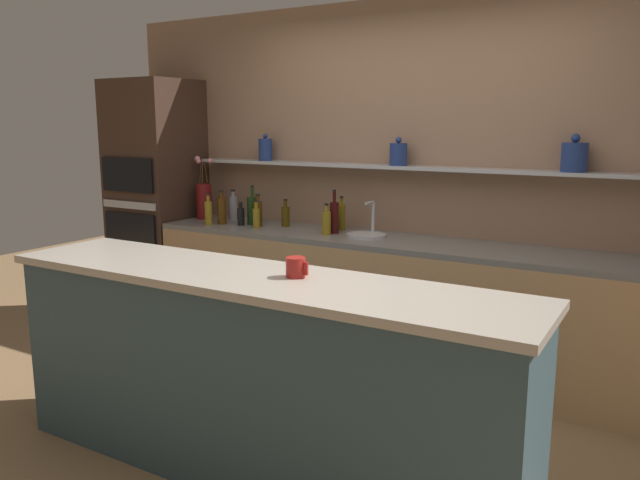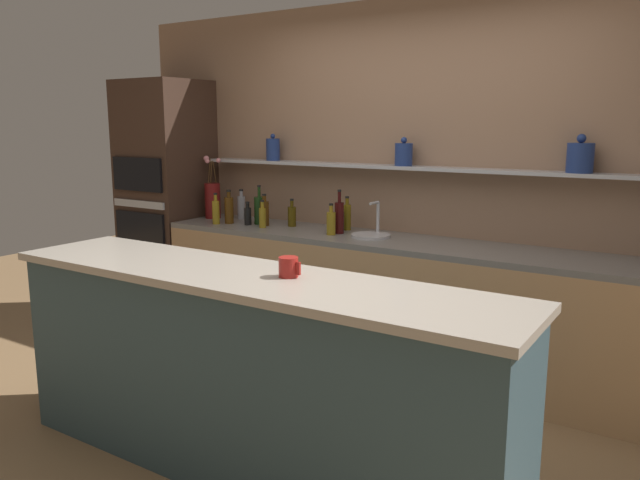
% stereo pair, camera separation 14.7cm
% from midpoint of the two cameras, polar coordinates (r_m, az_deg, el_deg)
% --- Properties ---
extents(ground_plane, '(12.00, 12.00, 0.00)m').
position_cam_midpoint_polar(ground_plane, '(3.65, -0.86, -17.51)').
color(ground_plane, olive).
extents(back_wall_unit, '(5.20, 0.28, 2.60)m').
position_cam_midpoint_polar(back_wall_unit, '(4.65, 10.13, 5.32)').
color(back_wall_unit, '#937056').
rests_on(back_wall_unit, ground_plane).
extents(back_counter_unit, '(3.66, 0.62, 0.92)m').
position_cam_midpoint_polar(back_counter_unit, '(4.51, 7.15, -5.66)').
color(back_counter_unit, tan).
rests_on(back_counter_unit, ground_plane).
extents(island_counter, '(2.73, 0.61, 1.02)m').
position_cam_midpoint_polar(island_counter, '(3.12, -5.23, -12.17)').
color(island_counter, '#334C56').
rests_on(island_counter, ground_plane).
extents(oven_tower, '(0.68, 0.64, 2.08)m').
position_cam_midpoint_polar(oven_tower, '(5.67, -13.10, 3.48)').
color(oven_tower, '#3D281E').
rests_on(oven_tower, ground_plane).
extents(flower_vase, '(0.18, 0.13, 0.53)m').
position_cam_midpoint_polar(flower_vase, '(5.39, -9.03, 3.73)').
color(flower_vase, maroon).
rests_on(flower_vase, back_counter_unit).
extents(sink_fixture, '(0.28, 0.28, 0.25)m').
position_cam_midpoint_polar(sink_fixture, '(4.47, 5.66, 0.60)').
color(sink_fixture, '#B7B7BC').
rests_on(sink_fixture, back_counter_unit).
extents(bottle_spirit_0, '(0.07, 0.07, 0.25)m').
position_cam_midpoint_polar(bottle_spirit_0, '(5.31, -6.41, 3.05)').
color(bottle_spirit_0, gray).
rests_on(bottle_spirit_0, back_counter_unit).
extents(bottle_sauce_1, '(0.05, 0.05, 0.20)m').
position_cam_midpoint_polar(bottle_sauce_1, '(4.67, 2.79, 1.78)').
color(bottle_sauce_1, black).
rests_on(bottle_sauce_1, back_counter_unit).
extents(bottle_spirit_2, '(0.07, 0.07, 0.27)m').
position_cam_midpoint_polar(bottle_spirit_2, '(5.08, -7.49, 2.77)').
color(bottle_spirit_2, '#4C2D0C').
rests_on(bottle_spirit_2, back_counter_unit).
extents(bottle_wine_3, '(0.07, 0.07, 0.32)m').
position_cam_midpoint_polar(bottle_wine_3, '(4.58, 2.69, 2.13)').
color(bottle_wine_3, '#380C0C').
rests_on(bottle_wine_3, back_counter_unit).
extents(bottle_sauce_4, '(0.06, 0.06, 0.19)m').
position_cam_midpoint_polar(bottle_sauce_4, '(4.99, -5.78, 2.26)').
color(bottle_sauce_4, black).
rests_on(bottle_sauce_4, back_counter_unit).
extents(bottle_oil_5, '(0.06, 0.06, 0.26)m').
position_cam_midpoint_polar(bottle_oil_5, '(4.73, 3.37, 2.17)').
color(bottle_oil_5, brown).
rests_on(bottle_oil_5, back_counter_unit).
extents(bottle_oil_6, '(0.07, 0.07, 0.22)m').
position_cam_midpoint_polar(bottle_oil_6, '(4.90, -1.72, 2.23)').
color(bottle_oil_6, '#47380A').
rests_on(bottle_oil_6, back_counter_unit).
extents(bottle_wine_7, '(0.08, 0.08, 0.31)m').
position_cam_midpoint_polar(bottle_wine_7, '(5.02, -4.73, 2.76)').
color(bottle_wine_7, '#193814').
rests_on(bottle_wine_7, back_counter_unit).
extents(bottle_oil_8, '(0.07, 0.07, 0.23)m').
position_cam_midpoint_polar(bottle_oil_8, '(4.52, 1.95, 1.60)').
color(bottle_oil_8, olive).
rests_on(bottle_oil_8, back_counter_unit).
extents(bottle_oil_9, '(0.05, 0.05, 0.22)m').
position_cam_midpoint_polar(bottle_oil_9, '(4.85, -4.42, 2.15)').
color(bottle_oil_9, olive).
rests_on(bottle_oil_9, back_counter_unit).
extents(bottle_spirit_10, '(0.07, 0.07, 0.25)m').
position_cam_midpoint_polar(bottle_spirit_10, '(4.94, -4.25, 2.51)').
color(bottle_spirit_10, '#4C2D0C').
rests_on(bottle_spirit_10, back_counter_unit).
extents(bottle_oil_11, '(0.06, 0.06, 0.25)m').
position_cam_midpoint_polar(bottle_oil_11, '(5.06, -8.68, 2.59)').
color(bottle_oil_11, olive).
rests_on(bottle_oil_11, back_counter_unit).
extents(coffee_mug, '(0.11, 0.09, 0.09)m').
position_cam_midpoint_polar(coffee_mug, '(2.88, -1.42, -2.49)').
color(coffee_mug, maroon).
rests_on(coffee_mug, island_counter).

